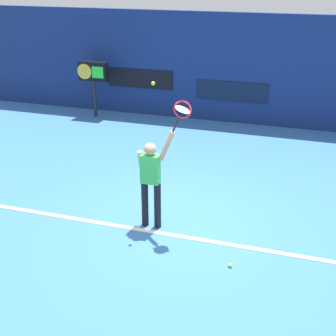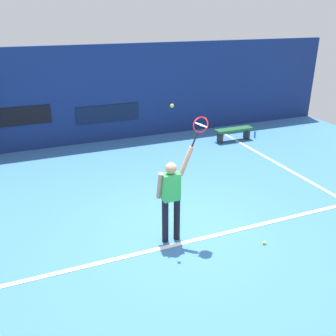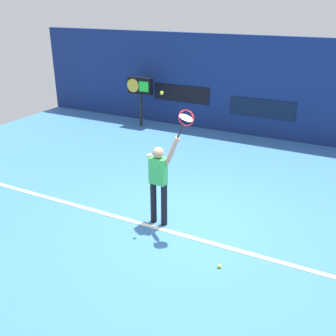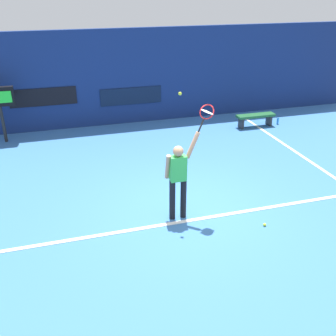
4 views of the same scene
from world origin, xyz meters
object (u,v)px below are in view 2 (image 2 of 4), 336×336
(tennis_ball, at_px, (172,106))
(water_bottle, at_px, (255,134))
(tennis_player, at_px, (171,195))
(spare_ball, at_px, (265,243))
(court_bench, at_px, (234,132))
(tennis_racket, at_px, (200,126))

(tennis_ball, xyz_separation_m, water_bottle, (5.35, 4.85, -2.62))
(tennis_player, distance_m, spare_ball, 2.11)
(spare_ball, bearing_deg, water_bottle, 57.18)
(tennis_ball, xyz_separation_m, spare_ball, (1.62, -0.93, -2.71))
(court_bench, bearing_deg, tennis_ball, -132.41)
(tennis_player, height_order, spare_ball, tennis_player)
(tennis_player, xyz_separation_m, court_bench, (4.47, 4.93, -0.67))
(tennis_ball, bearing_deg, tennis_racket, -8.61)
(tennis_player, xyz_separation_m, tennis_racket, (0.57, -0.00, 1.32))
(tennis_player, distance_m, tennis_racket, 1.43)
(court_bench, xyz_separation_m, water_bottle, (0.92, 0.00, -0.22))
(tennis_player, height_order, water_bottle, tennis_player)
(tennis_racket, height_order, tennis_ball, tennis_ball)
(spare_ball, bearing_deg, tennis_racket, 142.21)
(tennis_ball, distance_m, water_bottle, 7.68)
(tennis_ball, height_order, spare_ball, tennis_ball)
(tennis_racket, bearing_deg, tennis_player, 179.57)
(tennis_ball, bearing_deg, tennis_player, -118.49)
(tennis_player, height_order, court_bench, tennis_player)
(court_bench, relative_size, spare_ball, 20.59)
(tennis_player, relative_size, tennis_racket, 3.15)
(tennis_ball, bearing_deg, spare_ball, -29.79)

